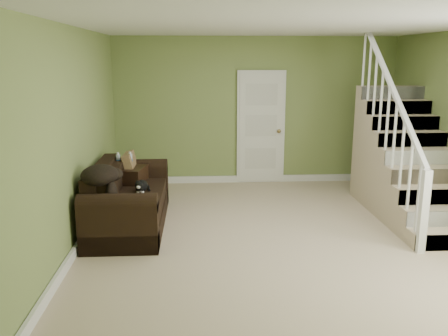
{
  "coord_description": "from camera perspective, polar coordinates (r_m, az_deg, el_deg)",
  "views": [
    {
      "loc": [
        -1.05,
        -5.68,
        2.24
      ],
      "look_at": [
        -0.71,
        0.11,
        0.88
      ],
      "focal_mm": 38.0,
      "sensor_mm": 36.0,
      "label": 1
    }
  ],
  "objects": [
    {
      "name": "cat",
      "position": [
        6.52,
        -9.91,
        -2.16
      ],
      "size": [
        0.21,
        0.44,
        0.21
      ],
      "rotation": [
        0.0,
        0.0,
        -0.09
      ],
      "color": "black",
      "rests_on": "sofa"
    },
    {
      "name": "staircase",
      "position": [
        7.48,
        20.78,
        -0.02
      ],
      "size": [
        1.0,
        2.51,
        2.82
      ],
      "color": "tan",
      "rests_on": "floor"
    },
    {
      "name": "sofa",
      "position": [
        6.56,
        -11.67,
        -4.1
      ],
      "size": [
        0.92,
        2.12,
        0.84
      ],
      "color": "black",
      "rests_on": "floor"
    },
    {
      "name": "baseboard_back",
      "position": [
        8.74,
        3.69,
        -1.29
      ],
      "size": [
        5.0,
        0.04,
        0.12
      ],
      "primitive_type": "cube",
      "color": "white",
      "rests_on": "floor"
    },
    {
      "name": "baseboard_left",
      "position": [
        6.25,
        -16.39,
        -7.79
      ],
      "size": [
        0.04,
        5.5,
        0.12
      ],
      "primitive_type": "cube",
      "color": "white",
      "rests_on": "floor"
    },
    {
      "name": "banana",
      "position": [
        5.92,
        -10.54,
        -4.35
      ],
      "size": [
        0.14,
        0.16,
        0.05
      ],
      "primitive_type": "ellipsoid",
      "rotation": [
        0.0,
        0.0,
        0.66
      ],
      "color": "yellow",
      "rests_on": "sofa"
    },
    {
      "name": "throw_pillow",
      "position": [
        7.16,
        -11.04,
        -0.0
      ],
      "size": [
        0.23,
        0.47,
        0.48
      ],
      "primitive_type": "cube",
      "rotation": [
        0.0,
        -0.24,
        -0.02
      ],
      "color": "brown",
      "rests_on": "sofa"
    },
    {
      "name": "throw_blanket",
      "position": [
        5.85,
        -14.74,
        -0.82
      ],
      "size": [
        0.52,
        0.64,
        0.24
      ],
      "primitive_type": "ellipsoid",
      "rotation": [
        0.0,
        0.0,
        0.17
      ],
      "color": "black",
      "rests_on": "sofa"
    },
    {
      "name": "wall_left",
      "position": [
        5.94,
        -17.45,
        3.48
      ],
      "size": [
        0.04,
        5.5,
        2.6
      ],
      "primitive_type": "cube",
      "color": "olive",
      "rests_on": "floor"
    },
    {
      "name": "wall_front",
      "position": [
        3.25,
        15.73,
        -4.08
      ],
      "size": [
        5.0,
        0.04,
        2.6
      ],
      "primitive_type": "cube",
      "color": "olive",
      "rests_on": "floor"
    },
    {
      "name": "door",
      "position": [
        8.55,
        4.46,
        4.85
      ],
      "size": [
        0.86,
        0.12,
        2.02
      ],
      "color": "white",
      "rests_on": "floor"
    },
    {
      "name": "side_table",
      "position": [
        7.18,
        -11.65,
        -2.43
      ],
      "size": [
        0.65,
        0.65,
        0.9
      ],
      "rotation": [
        0.0,
        0.0,
        -0.19
      ],
      "color": "black",
      "rests_on": "floor"
    },
    {
      "name": "floor",
      "position": [
        6.19,
        6.74,
        -8.1
      ],
      "size": [
        5.0,
        5.5,
        0.01
      ],
      "primitive_type": "cube",
      "color": "tan",
      "rests_on": "ground"
    },
    {
      "name": "ceiling",
      "position": [
        5.79,
        7.46,
        16.66
      ],
      "size": [
        5.0,
        5.5,
        0.01
      ],
      "primitive_type": "cube",
      "color": "white",
      "rests_on": "wall_back"
    },
    {
      "name": "wall_back",
      "position": [
        8.55,
        3.79,
        6.84
      ],
      "size": [
        5.0,
        0.04,
        2.6
      ],
      "primitive_type": "cube",
      "color": "olive",
      "rests_on": "floor"
    }
  ]
}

